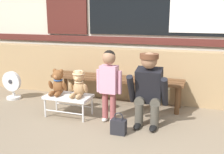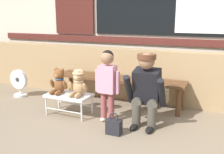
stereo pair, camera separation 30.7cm
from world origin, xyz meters
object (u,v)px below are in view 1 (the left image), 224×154
object	(u,v)px
small_display_bench	(69,98)
adult_crouching	(150,89)
teddy_bear_plain	(58,83)
child_standing	(109,78)
floor_fan	(12,85)
handbag_on_ground	(119,126)
wooden_bench_long	(116,81)
teddy_bear_with_hat	(79,84)

from	to	relation	value
small_display_bench	adult_crouching	xyz separation A→B (m)	(1.12, 0.06, 0.21)
teddy_bear_plain	adult_crouching	xyz separation A→B (m)	(1.28, 0.06, 0.02)
teddy_bear_plain	child_standing	xyz separation A→B (m)	(0.76, -0.00, 0.13)
adult_crouching	floor_fan	distance (m)	2.42
small_display_bench	adult_crouching	world-z (taller)	adult_crouching
adult_crouching	small_display_bench	bearing A→B (deg)	-176.91
adult_crouching	handbag_on_ground	xyz separation A→B (m)	(-0.28, -0.39, -0.38)
wooden_bench_long	floor_fan	distance (m)	1.77
wooden_bench_long	small_display_bench	distance (m)	0.84
teddy_bear_plain	adult_crouching	distance (m)	1.29
child_standing	floor_fan	size ratio (longest dim) A/B	2.00
small_display_bench	child_standing	distance (m)	0.69
child_standing	handbag_on_ground	world-z (taller)	child_standing
teddy_bear_with_hat	adult_crouching	size ratio (longest dim) A/B	0.38
small_display_bench	handbag_on_ground	size ratio (longest dim) A/B	2.35
adult_crouching	floor_fan	world-z (taller)	adult_crouching
wooden_bench_long	teddy_bear_plain	distance (m)	0.94
teddy_bear_plain	teddy_bear_with_hat	distance (m)	0.32
handbag_on_ground	floor_fan	xyz separation A→B (m)	(-2.11, 0.71, 0.14)
teddy_bear_plain	small_display_bench	bearing A→B (deg)	-0.51
wooden_bench_long	floor_fan	size ratio (longest dim) A/B	4.37
small_display_bench	teddy_bear_with_hat	bearing A→B (deg)	0.77
teddy_bear_plain	floor_fan	size ratio (longest dim) A/B	0.76
child_standing	handbag_on_ground	bearing A→B (deg)	-54.22
teddy_bear_plain	child_standing	distance (m)	0.77
adult_crouching	floor_fan	size ratio (longest dim) A/B	1.98
small_display_bench	child_standing	bearing A→B (deg)	-0.17
small_display_bench	adult_crouching	size ratio (longest dim) A/B	0.67
small_display_bench	teddy_bear_with_hat	size ratio (longest dim) A/B	1.76
teddy_bear_plain	teddy_bear_with_hat	size ratio (longest dim) A/B	1.00
teddy_bear_plain	floor_fan	distance (m)	1.19
child_standing	floor_fan	distance (m)	1.94
teddy_bear_plain	handbag_on_ground	distance (m)	1.12
floor_fan	handbag_on_ground	bearing A→B (deg)	-18.54
small_display_bench	teddy_bear_plain	bearing A→B (deg)	179.49
teddy_bear_with_hat	child_standing	xyz separation A→B (m)	(0.44, -0.00, 0.12)
wooden_bench_long	small_display_bench	xyz separation A→B (m)	(-0.47, -0.70, -0.11)
wooden_bench_long	child_standing	world-z (taller)	child_standing
small_display_bench	floor_fan	distance (m)	1.32
small_display_bench	floor_fan	xyz separation A→B (m)	(-1.27, 0.37, -0.03)
child_standing	floor_fan	world-z (taller)	child_standing
adult_crouching	handbag_on_ground	distance (m)	0.62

